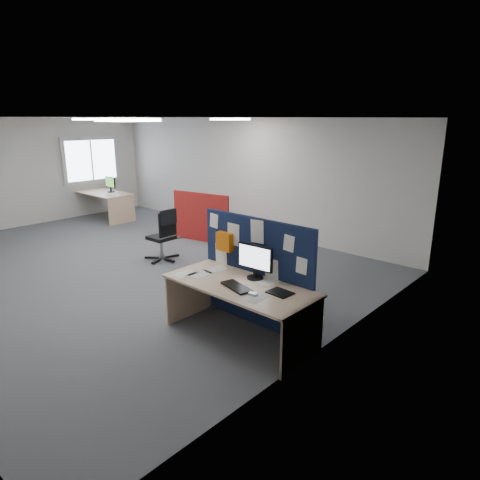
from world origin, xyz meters
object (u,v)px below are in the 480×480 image
Objects in this scene: main_desk at (242,295)px; monitor_main at (255,260)px; second_desk at (106,198)px; office_chair at (164,232)px; navy_divider at (255,271)px; monitor_second at (110,184)px; red_divider at (201,218)px.

main_desk is 3.84× the size of monitor_main.
office_chair is (4.15, -1.23, 0.02)m from second_desk.
monitor_second is at bearing 162.58° from navy_divider.
monitor_main reaches higher than monitor_second.
office_chair is (0.51, -1.43, 0.04)m from red_divider.
red_divider is at bearing 143.60° from main_desk.
monitor_main is 0.29× the size of second_desk.
monitor_second is at bearing 169.96° from red_divider.
main_desk is 4.50m from red_divider.
monitor_second is (0.08, 0.14, 0.40)m from second_desk.
navy_divider is at bearing 106.73° from main_desk.
monitor_main is at bearing 85.11° from main_desk.
navy_divider is at bearing -16.21° from second_desk.
main_desk and second_desk have the same top height.
navy_divider is 1.74× the size of office_chair.
navy_divider reaches higher than monitor_second.
navy_divider is 7.44m from second_desk.
monitor_second is (-3.56, -0.05, 0.42)m from red_divider.
office_chair is (4.07, -1.37, -0.38)m from monitor_second.
monitor_main is (0.14, -0.17, 0.23)m from navy_divider.
red_divider reaches higher than main_desk.
second_desk is (-7.26, 2.48, -0.01)m from main_desk.
monitor_main reaches higher than office_chair.
monitor_second is (-7.20, 2.39, -0.02)m from monitor_main.
navy_divider reaches higher than office_chair.
monitor_main is 7.59m from monitor_second.
second_desk is at bearing 163.79° from navy_divider.
navy_divider is 0.45m from main_desk.
red_divider is (-3.64, 2.44, -0.44)m from monitor_main.
office_chair is at bearing -16.55° from second_desk.
red_divider is (-3.50, 2.27, -0.20)m from navy_divider.
navy_divider is 1.22× the size of red_divider.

